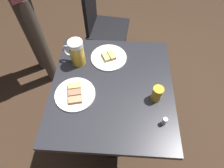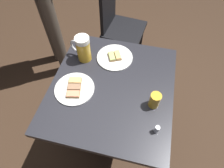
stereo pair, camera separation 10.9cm
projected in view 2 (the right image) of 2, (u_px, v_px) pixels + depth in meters
ground_plane at (112, 133)px, 1.74m from camera, size 6.00×6.00×0.00m
cafe_table at (112, 100)px, 1.25m from camera, size 0.78×0.72×0.78m
plate_near at (74, 88)px, 1.09m from camera, size 0.23×0.23×0.03m
plate_far at (115, 57)px, 1.23m from camera, size 0.23×0.23×0.03m
beer_mug at (83, 48)px, 1.16m from camera, size 0.09×0.14×0.17m
beer_glass_small at (155, 100)px, 1.00m from camera, size 0.06×0.06×0.09m
salt_shaker at (157, 129)px, 0.93m from camera, size 0.02×0.02×0.05m
cafe_chair at (118, 24)px, 1.85m from camera, size 0.42×0.42×0.87m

